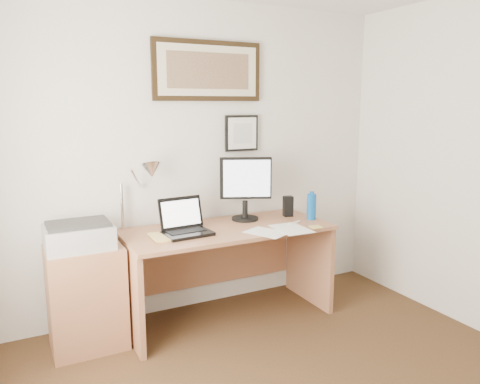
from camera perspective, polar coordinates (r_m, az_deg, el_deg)
wall_back at (r=3.82m, az=-6.02°, el=3.97°), size 3.50×0.02×2.50m
side_cabinet at (r=3.51m, az=-18.20°, el=-12.11°), size 0.50×0.40×0.73m
water_bottle at (r=3.91m, az=8.71°, el=-1.78°), size 0.07×0.07×0.21m
bottle_cap at (r=3.88m, az=8.76°, el=-0.10°), size 0.04×0.04×0.02m
speaker at (r=4.00m, az=5.87°, el=-1.73°), size 0.09×0.08×0.17m
paper_sheet_a at (r=3.50m, az=3.24°, el=-4.94°), size 0.32×0.36×0.00m
paper_sheet_b at (r=3.61m, az=6.27°, el=-4.47°), size 0.25×0.34×0.00m
sticky_pad at (r=3.67m, az=9.20°, el=-4.22°), size 0.09×0.09×0.01m
marker_pen at (r=3.77m, az=6.65°, el=-3.74°), size 0.14×0.06×0.02m
book at (r=3.38m, az=-10.73°, el=-5.56°), size 0.18×0.24×0.02m
desk at (r=3.78m, az=-2.08°, el=-7.49°), size 1.60×0.70×0.75m
laptop at (r=3.48m, az=-6.71°, el=-4.13°), size 0.36×0.32×0.26m
lcd_monitor at (r=3.80m, az=0.69°, el=0.81°), size 0.40×0.22×0.52m
printer at (r=3.36m, az=-19.06°, el=-5.03°), size 0.44×0.34×0.18m
desk_lamp at (r=3.52m, az=-11.10°, el=2.23°), size 0.29×0.27×0.53m
picture_large at (r=3.83m, az=-3.91°, el=14.52°), size 0.92×0.04×0.47m
picture_small at (r=3.96m, az=0.21°, el=7.18°), size 0.30×0.03×0.30m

